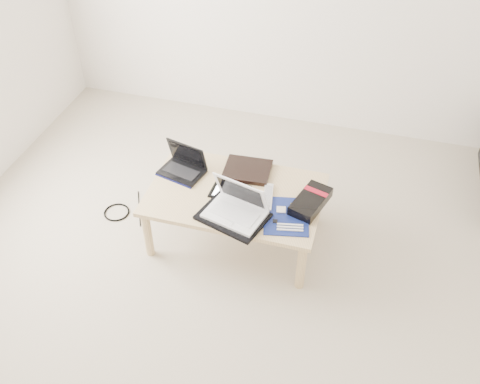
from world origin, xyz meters
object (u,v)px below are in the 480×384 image
(coffee_table, at_px, (235,198))
(netbook, at_px, (183,166))
(gpu_box, at_px, (311,202))
(white_laptop, at_px, (237,207))

(coffee_table, relative_size, netbook, 3.38)
(netbook, relative_size, gpu_box, 0.95)
(netbook, height_order, white_laptop, white_laptop)
(coffee_table, xyz_separation_m, gpu_box, (0.48, 0.01, 0.08))
(coffee_table, height_order, white_laptop, white_laptop)
(white_laptop, bearing_deg, netbook, 146.19)
(netbook, bearing_deg, coffee_table, -16.34)
(gpu_box, bearing_deg, coffee_table, -178.55)
(white_laptop, xyz_separation_m, gpu_box, (0.41, 0.20, -0.04))
(gpu_box, bearing_deg, netbook, 173.30)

